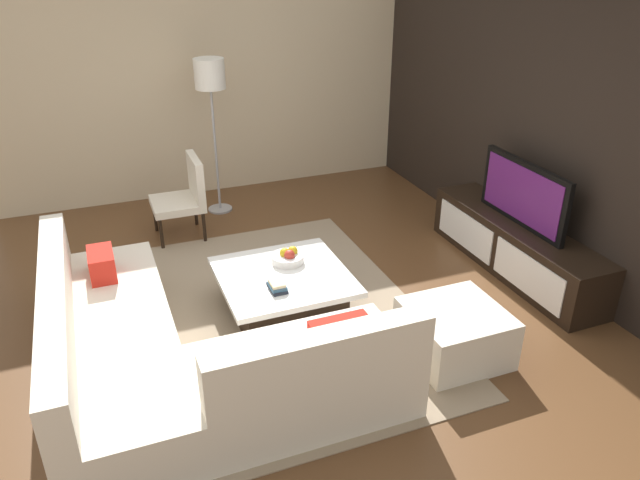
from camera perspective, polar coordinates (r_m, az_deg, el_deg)
name	(u,v)px	position (r m, az deg, el deg)	size (l,w,h in m)	color
ground_plane	(277,321)	(5.18, -4.06, -7.57)	(14.00, 14.00, 0.00)	brown
feature_wall_back	(562,126)	(5.88, 21.77, 9.91)	(6.40, 0.12, 2.80)	black
side_wall_left	(207,78)	(7.60, -10.58, 14.73)	(0.12, 5.20, 2.80)	beige
area_rug	(274,314)	(5.26, -4.39, -6.95)	(3.30, 2.40, 0.01)	gray
media_console	(515,247)	(6.09, 17.85, -0.62)	(2.11, 0.49, 0.50)	black
television	(523,194)	(5.87, 18.59, 4.15)	(1.14, 0.06, 0.60)	black
sectional_couch	(176,354)	(4.46, -13.43, -10.35)	(2.54, 2.30, 0.81)	beige
coffee_table	(284,292)	(5.18, -3.41, -4.92)	(1.05, 1.06, 0.38)	black
accent_chair_near	(185,193)	(6.57, -12.55, 4.34)	(0.55, 0.52, 0.87)	black
floor_lamp	(210,83)	(6.86, -10.29, 14.31)	(0.33, 0.33, 1.76)	#A5A5AA
ottoman	(455,333)	(4.78, 12.55, -8.54)	(0.70, 0.70, 0.40)	beige
fruit_bowl	(288,257)	(5.24, -3.02, -1.62)	(0.28, 0.28, 0.13)	silver
book_stack	(277,286)	(4.85, -4.05, -4.35)	(0.21, 0.13, 0.07)	#1E232D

